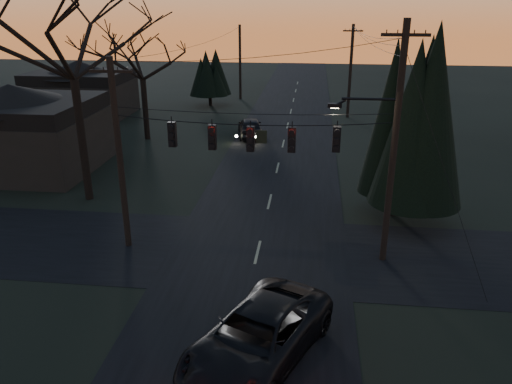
# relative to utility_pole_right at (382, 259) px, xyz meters

# --- Properties ---
(main_road) EXTENTS (8.00, 120.00, 0.02)m
(main_road) POSITION_rel_utility_pole_right_xyz_m (-5.50, 10.00, 0.01)
(main_road) COLOR black
(main_road) RESTS_ON ground
(cross_road) EXTENTS (60.00, 7.00, 0.02)m
(cross_road) POSITION_rel_utility_pole_right_xyz_m (-5.50, 0.00, 0.01)
(cross_road) COLOR black
(cross_road) RESTS_ON ground
(utility_pole_right) EXTENTS (5.00, 0.30, 10.00)m
(utility_pole_right) POSITION_rel_utility_pole_right_xyz_m (0.00, 0.00, 0.00)
(utility_pole_right) COLOR black
(utility_pole_right) RESTS_ON ground
(utility_pole_left) EXTENTS (1.80, 0.30, 8.50)m
(utility_pole_left) POSITION_rel_utility_pole_right_xyz_m (-11.50, 0.00, 0.00)
(utility_pole_left) COLOR black
(utility_pole_left) RESTS_ON ground
(utility_pole_far_r) EXTENTS (1.80, 0.30, 8.50)m
(utility_pole_far_r) POSITION_rel_utility_pole_right_xyz_m (0.00, 28.00, 0.00)
(utility_pole_far_r) COLOR black
(utility_pole_far_r) RESTS_ON ground
(utility_pole_far_l) EXTENTS (0.30, 0.30, 8.00)m
(utility_pole_far_l) POSITION_rel_utility_pole_right_xyz_m (-11.50, 36.00, 0.00)
(utility_pole_far_l) COLOR black
(utility_pole_far_l) RESTS_ON ground
(span_signal_assembly) EXTENTS (11.50, 0.44, 1.51)m
(span_signal_assembly) POSITION_rel_utility_pole_right_xyz_m (-5.74, 0.00, 5.31)
(span_signal_assembly) COLOR black
(span_signal_assembly) RESTS_ON ground
(bare_tree_left) EXTENTS (9.45, 9.45, 13.41)m
(bare_tree_left) POSITION_rel_utility_pole_right_xyz_m (-15.74, 5.30, 9.37)
(bare_tree_left) COLOR black
(bare_tree_left) RESTS_ON ground
(evergreen_right) EXTENTS (4.50, 4.50, 8.73)m
(evergreen_right) POSITION_rel_utility_pole_right_xyz_m (1.11, 4.95, 4.96)
(evergreen_right) COLOR black
(evergreen_right) RESTS_ON ground
(bare_tree_dist) EXTENTS (6.60, 6.60, 9.49)m
(bare_tree_dist) POSITION_rel_utility_pole_right_xyz_m (-16.54, 18.22, 6.63)
(bare_tree_dist) COLOR black
(bare_tree_dist) RESTS_ON ground
(evergreen_dist) EXTENTS (3.63, 3.63, 5.48)m
(evergreen_dist) POSITION_rel_utility_pole_right_xyz_m (-14.14, 32.01, 3.33)
(evergreen_dist) COLOR black
(evergreen_dist) RESTS_ON ground
(house_left_near) EXTENTS (10.00, 8.00, 5.60)m
(house_left_near) POSITION_rel_utility_pole_right_xyz_m (-22.50, 10.00, 2.80)
(house_left_near) COLOR black
(house_left_near) RESTS_ON ground
(house_left_far) EXTENTS (9.00, 7.00, 5.20)m
(house_left_far) POSITION_rel_utility_pole_right_xyz_m (-25.50, 26.00, 2.60)
(house_left_far) COLOR black
(house_left_far) RESTS_ON ground
(suv_near) EXTENTS (5.08, 6.74, 1.70)m
(suv_near) POSITION_rel_utility_pole_right_xyz_m (-4.70, -7.04, 0.85)
(suv_near) COLOR black
(suv_near) RESTS_ON ground
(sedan_oncoming_a) EXTENTS (2.69, 4.89, 1.58)m
(sedan_oncoming_a) POSITION_rel_utility_pole_right_xyz_m (-8.35, 19.85, 0.79)
(sedan_oncoming_a) COLOR black
(sedan_oncoming_a) RESTS_ON ground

